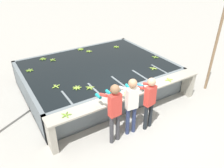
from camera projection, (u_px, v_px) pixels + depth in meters
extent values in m
plane|color=#A3A099|center=(135.00, 121.00, 6.64)|extent=(80.00, 80.00, 0.00)
cube|color=slate|center=(97.00, 86.00, 8.41)|extent=(5.16, 3.96, 0.06)
cube|color=slate|center=(126.00, 100.00, 6.78)|extent=(5.16, 0.12, 0.93)
cube|color=slate|center=(76.00, 59.00, 9.60)|extent=(5.16, 0.12, 0.93)
cube|color=slate|center=(28.00, 95.00, 7.03)|extent=(0.12, 3.96, 0.93)
cube|color=slate|center=(148.00, 61.00, 9.35)|extent=(0.12, 3.96, 0.93)
cube|color=black|center=(97.00, 75.00, 8.18)|extent=(4.92, 3.72, 0.86)
cube|color=slate|center=(68.00, 111.00, 6.33)|extent=(0.06, 0.80, 0.93)
cube|color=slate|center=(95.00, 102.00, 6.72)|extent=(0.06, 0.80, 0.93)
cube|color=slate|center=(118.00, 94.00, 7.12)|extent=(0.06, 0.80, 0.93)
cube|color=slate|center=(139.00, 87.00, 7.51)|extent=(0.06, 0.80, 0.93)
cube|color=slate|center=(158.00, 80.00, 7.91)|extent=(0.06, 0.80, 0.93)
cube|color=#A8A393|center=(132.00, 93.00, 6.35)|extent=(5.16, 0.45, 0.05)
cube|color=#A8A393|center=(51.00, 136.00, 5.45)|extent=(0.16, 0.41, 0.88)
cube|color=#A8A393|center=(188.00, 84.00, 7.72)|extent=(0.16, 0.41, 0.88)
cylinder|color=#38383D|center=(112.00, 130.00, 5.66)|extent=(0.11, 0.11, 0.87)
cylinder|color=#38383D|center=(118.00, 127.00, 5.76)|extent=(0.11, 0.11, 0.87)
cube|color=#DB3D33|center=(115.00, 105.00, 5.34)|extent=(0.33, 0.19, 0.62)
sphere|color=#896042|center=(115.00, 89.00, 5.11)|extent=(0.24, 0.24, 0.24)
cylinder|color=#DB3D33|center=(104.00, 95.00, 5.33)|extent=(0.10, 0.31, 0.18)
cylinder|color=teal|center=(98.00, 96.00, 5.58)|extent=(0.10, 0.20, 0.08)
cylinder|color=#DB3D33|center=(114.00, 91.00, 5.49)|extent=(0.10, 0.31, 0.18)
cylinder|color=teal|center=(109.00, 92.00, 5.75)|extent=(0.10, 0.20, 0.08)
cylinder|color=navy|center=(128.00, 121.00, 5.96)|extent=(0.11, 0.11, 0.85)
cylinder|color=navy|center=(134.00, 119.00, 6.03)|extent=(0.11, 0.11, 0.85)
cube|color=white|center=(132.00, 98.00, 5.63)|extent=(0.34, 0.20, 0.61)
sphere|color=tan|center=(133.00, 83.00, 5.41)|extent=(0.23, 0.23, 0.23)
cylinder|color=white|center=(122.00, 88.00, 5.66)|extent=(0.11, 0.32, 0.18)
cylinder|color=teal|center=(118.00, 89.00, 5.94)|extent=(0.11, 0.21, 0.08)
cylinder|color=white|center=(133.00, 85.00, 5.78)|extent=(0.11, 0.32, 0.18)
cylinder|color=teal|center=(128.00, 86.00, 6.06)|extent=(0.11, 0.21, 0.08)
cylinder|color=#1E2328|center=(146.00, 118.00, 6.14)|extent=(0.11, 0.11, 0.81)
cylinder|color=#1E2328|center=(150.00, 115.00, 6.26)|extent=(0.11, 0.11, 0.81)
cube|color=#DB3D33|center=(150.00, 96.00, 5.85)|extent=(0.34, 0.22, 0.57)
sphere|color=tan|center=(152.00, 82.00, 5.64)|extent=(0.22, 0.22, 0.22)
cylinder|color=#DB3D33|center=(140.00, 88.00, 5.83)|extent=(0.13, 0.32, 0.18)
cylinder|color=teal|center=(133.00, 89.00, 6.07)|extent=(0.11, 0.21, 0.08)
cylinder|color=#DB3D33|center=(148.00, 84.00, 6.01)|extent=(0.13, 0.32, 0.18)
cylinder|color=teal|center=(141.00, 85.00, 6.25)|extent=(0.11, 0.21, 0.08)
ellipsoid|color=#93BC3D|center=(89.00, 52.00, 9.03)|extent=(0.07, 0.17, 0.04)
ellipsoid|color=#93BC3D|center=(90.00, 51.00, 9.08)|extent=(0.17, 0.12, 0.04)
ellipsoid|color=#93BC3D|center=(89.00, 51.00, 9.12)|extent=(0.15, 0.14, 0.04)
ellipsoid|color=#93BC3D|center=(88.00, 51.00, 9.10)|extent=(0.10, 0.17, 0.04)
ellipsoid|color=#93BC3D|center=(88.00, 52.00, 9.04)|extent=(0.17, 0.05, 0.04)
cylinder|color=tan|center=(89.00, 50.00, 9.06)|extent=(0.03, 0.03, 0.04)
ellipsoid|color=#75A333|center=(155.00, 58.00, 8.49)|extent=(0.17, 0.12, 0.04)
ellipsoid|color=#75A333|center=(156.00, 57.00, 8.51)|extent=(0.12, 0.17, 0.04)
ellipsoid|color=#75A333|center=(156.00, 57.00, 8.58)|extent=(0.17, 0.12, 0.04)
ellipsoid|color=#75A333|center=(154.00, 57.00, 8.56)|extent=(0.12, 0.17, 0.04)
cylinder|color=tan|center=(155.00, 56.00, 8.52)|extent=(0.03, 0.03, 0.04)
ellipsoid|color=#8CB738|center=(81.00, 50.00, 9.23)|extent=(0.08, 0.17, 0.04)
ellipsoid|color=#8CB738|center=(82.00, 49.00, 9.26)|extent=(0.13, 0.16, 0.04)
ellipsoid|color=#8CB738|center=(82.00, 49.00, 9.30)|extent=(0.17, 0.04, 0.04)
ellipsoid|color=#8CB738|center=(81.00, 49.00, 9.32)|extent=(0.14, 0.15, 0.04)
ellipsoid|color=#8CB738|center=(80.00, 49.00, 9.31)|extent=(0.07, 0.17, 0.04)
ellipsoid|color=#8CB738|center=(79.00, 49.00, 9.27)|extent=(0.17, 0.11, 0.04)
ellipsoid|color=#8CB738|center=(80.00, 50.00, 9.24)|extent=(0.17, 0.10, 0.04)
cylinder|color=tan|center=(81.00, 48.00, 9.26)|extent=(0.03, 0.03, 0.04)
ellipsoid|color=#9EC642|center=(79.00, 88.00, 6.53)|extent=(0.17, 0.09, 0.04)
ellipsoid|color=#9EC642|center=(78.00, 87.00, 6.56)|extent=(0.16, 0.12, 0.04)
ellipsoid|color=#9EC642|center=(76.00, 87.00, 6.56)|extent=(0.06, 0.17, 0.04)
ellipsoid|color=#9EC642|center=(75.00, 88.00, 6.53)|extent=(0.14, 0.15, 0.04)
ellipsoid|color=#9EC642|center=(75.00, 88.00, 6.49)|extent=(0.17, 0.05, 0.04)
ellipsoid|color=#9EC642|center=(77.00, 89.00, 6.47)|extent=(0.12, 0.16, 0.04)
ellipsoid|color=#9EC642|center=(78.00, 88.00, 6.49)|extent=(0.09, 0.17, 0.04)
cylinder|color=tan|center=(77.00, 87.00, 6.50)|extent=(0.03, 0.03, 0.04)
ellipsoid|color=#7FAD33|center=(116.00, 47.00, 9.48)|extent=(0.12, 0.16, 0.04)
ellipsoid|color=#7FAD33|center=(117.00, 47.00, 9.50)|extent=(0.11, 0.17, 0.04)
ellipsoid|color=#7FAD33|center=(117.00, 47.00, 9.55)|extent=(0.17, 0.04, 0.04)
ellipsoid|color=#7FAD33|center=(116.00, 46.00, 9.57)|extent=(0.12, 0.16, 0.04)
ellipsoid|color=#7FAD33|center=(115.00, 47.00, 9.55)|extent=(0.11, 0.17, 0.04)
ellipsoid|color=#7FAD33|center=(115.00, 47.00, 9.50)|extent=(0.17, 0.04, 0.04)
cylinder|color=tan|center=(116.00, 46.00, 9.51)|extent=(0.03, 0.03, 0.04)
ellipsoid|color=#9EC642|center=(58.00, 86.00, 6.62)|extent=(0.17, 0.08, 0.04)
ellipsoid|color=#9EC642|center=(55.00, 86.00, 6.62)|extent=(0.08, 0.17, 0.04)
ellipsoid|color=#9EC642|center=(55.00, 87.00, 6.55)|extent=(0.17, 0.08, 0.04)
ellipsoid|color=#9EC642|center=(57.00, 87.00, 6.55)|extent=(0.08, 0.17, 0.04)
cylinder|color=tan|center=(56.00, 85.00, 6.57)|extent=(0.03, 0.03, 0.04)
ellipsoid|color=#9EC642|center=(155.00, 69.00, 7.64)|extent=(0.13, 0.16, 0.04)
ellipsoid|color=#9EC642|center=(154.00, 68.00, 7.70)|extent=(0.16, 0.13, 0.04)
ellipsoid|color=#9EC642|center=(152.00, 68.00, 7.68)|extent=(0.13, 0.16, 0.04)
ellipsoid|color=#9EC642|center=(153.00, 69.00, 7.62)|extent=(0.16, 0.13, 0.04)
cylinder|color=tan|center=(153.00, 68.00, 7.64)|extent=(0.03, 0.03, 0.04)
ellipsoid|color=#75A333|center=(54.00, 59.00, 8.34)|extent=(0.16, 0.12, 0.04)
ellipsoid|color=#75A333|center=(52.00, 60.00, 8.32)|extent=(0.12, 0.16, 0.04)
ellipsoid|color=#75A333|center=(52.00, 60.00, 8.26)|extent=(0.16, 0.12, 0.04)
ellipsoid|color=#75A333|center=(54.00, 60.00, 8.28)|extent=(0.12, 0.16, 0.04)
cylinder|color=tan|center=(53.00, 59.00, 8.28)|extent=(0.03, 0.03, 0.04)
ellipsoid|color=#75A333|center=(31.00, 70.00, 7.57)|extent=(0.17, 0.11, 0.04)
ellipsoid|color=#75A333|center=(29.00, 70.00, 7.57)|extent=(0.04, 0.17, 0.04)
ellipsoid|color=#75A333|center=(28.00, 70.00, 7.53)|extent=(0.16, 0.12, 0.04)
ellipsoid|color=#75A333|center=(28.00, 71.00, 7.49)|extent=(0.17, 0.11, 0.04)
ellipsoid|color=#75A333|center=(30.00, 71.00, 7.49)|extent=(0.04, 0.17, 0.04)
ellipsoid|color=#75A333|center=(31.00, 70.00, 7.53)|extent=(0.16, 0.12, 0.04)
cylinder|color=tan|center=(29.00, 69.00, 7.51)|extent=(0.03, 0.03, 0.04)
ellipsoid|color=#75A333|center=(45.00, 59.00, 8.40)|extent=(0.17, 0.05, 0.04)
ellipsoid|color=#75A333|center=(44.00, 58.00, 8.43)|extent=(0.12, 0.16, 0.04)
ellipsoid|color=#75A333|center=(42.00, 59.00, 8.41)|extent=(0.11, 0.17, 0.04)
ellipsoid|color=#75A333|center=(42.00, 59.00, 8.36)|extent=(0.17, 0.05, 0.04)
ellipsoid|color=#75A333|center=(43.00, 60.00, 8.33)|extent=(0.12, 0.16, 0.04)
ellipsoid|color=#75A333|center=(44.00, 59.00, 8.36)|extent=(0.11, 0.17, 0.04)
cylinder|color=tan|center=(43.00, 58.00, 8.36)|extent=(0.03, 0.03, 0.04)
ellipsoid|color=#93BC3D|center=(88.00, 87.00, 6.54)|extent=(0.14, 0.15, 0.04)
ellipsoid|color=#93BC3D|center=(89.00, 88.00, 6.49)|extent=(0.17, 0.10, 0.04)
ellipsoid|color=#93BC3D|center=(91.00, 88.00, 6.49)|extent=(0.05, 0.17, 0.04)
ellipsoid|color=#93BC3D|center=(92.00, 87.00, 6.54)|extent=(0.17, 0.08, 0.04)
ellipsoid|color=#93BC3D|center=(90.00, 87.00, 6.57)|extent=(0.12, 0.16, 0.04)
cylinder|color=tan|center=(90.00, 87.00, 6.51)|extent=(0.03, 0.03, 0.04)
ellipsoid|color=#9EC642|center=(129.00, 93.00, 6.26)|extent=(0.16, 0.13, 0.04)
ellipsoid|color=#9EC642|center=(126.00, 93.00, 6.25)|extent=(0.08, 0.17, 0.04)
ellipsoid|color=#9EC642|center=(126.00, 94.00, 6.19)|extent=(0.17, 0.04, 0.04)
ellipsoid|color=#9EC642|center=(128.00, 95.00, 6.17)|extent=(0.09, 0.17, 0.04)
ellipsoid|color=#9EC642|center=(130.00, 94.00, 6.21)|extent=(0.16, 0.13, 0.04)
cylinder|color=tan|center=(128.00, 93.00, 6.20)|extent=(0.03, 0.03, 0.05)
ellipsoid|color=#93BC3D|center=(167.00, 80.00, 6.92)|extent=(0.17, 0.09, 0.04)
ellipsoid|color=#93BC3D|center=(170.00, 81.00, 6.88)|extent=(0.09, 0.17, 0.04)
ellipsoid|color=#93BC3D|center=(170.00, 80.00, 6.94)|extent=(0.17, 0.09, 0.04)
ellipsoid|color=#93BC3D|center=(168.00, 79.00, 6.98)|extent=(0.09, 0.17, 0.04)
cylinder|color=tan|center=(169.00, 79.00, 6.91)|extent=(0.03, 0.03, 0.05)
ellipsoid|color=#75A333|center=(64.00, 116.00, 5.34)|extent=(0.17, 0.09, 0.04)
ellipsoid|color=#75A333|center=(67.00, 116.00, 5.34)|extent=(0.04, 0.17, 0.04)
ellipsoid|color=#75A333|center=(68.00, 115.00, 5.39)|extent=(0.17, 0.08, 0.04)
ellipsoid|color=#75A333|center=(67.00, 114.00, 5.43)|extent=(0.13, 0.16, 0.04)
ellipsoid|color=#75A333|center=(64.00, 114.00, 5.40)|extent=(0.13, 0.16, 0.04)
cylinder|color=tan|center=(66.00, 114.00, 5.36)|extent=(0.03, 0.03, 0.05)
cube|color=silver|center=(143.00, 86.00, 6.60)|extent=(0.14, 0.18, 0.00)
cube|color=black|center=(143.00, 90.00, 6.43)|extent=(0.08, 0.10, 0.02)
cylinder|color=#846647|center=(215.00, 48.00, 7.51)|extent=(0.09, 0.09, 3.20)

